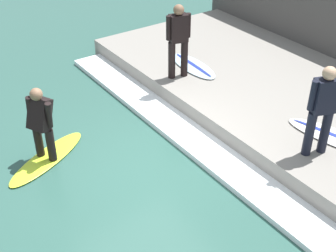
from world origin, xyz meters
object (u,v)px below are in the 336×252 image
(surfboard_riding, at_px, (47,158))
(surfboard_waiting_far, at_px, (193,66))
(surfer_waiting_far, at_px, (178,37))
(surfer_riding, at_px, (41,120))
(surfer_waiting_near, at_px, (323,107))

(surfboard_riding, height_order, surfboard_waiting_far, surfboard_waiting_far)
(surfer_waiting_far, bearing_deg, surfer_riding, -168.97)
(surfer_waiting_near, bearing_deg, surfboard_riding, 140.71)
(surfboard_waiting_far, bearing_deg, surfboard_riding, -168.07)
(surfboard_riding, distance_m, surfer_waiting_near, 5.14)
(surfboard_riding, xyz_separation_m, surfer_riding, (0.00, 0.00, 0.86))
(surfboard_riding, height_order, surfer_riding, surfer_riding)
(surfer_waiting_near, bearing_deg, surfer_waiting_far, 93.33)
(surfboard_riding, bearing_deg, surfer_riding, 90.00)
(surfer_riding, bearing_deg, surfer_waiting_near, -39.29)
(surfer_waiting_near, distance_m, surfboard_waiting_far, 4.15)
(surfer_waiting_near, xyz_separation_m, surfboard_waiting_far, (0.38, 4.03, -0.93))
(surfboard_waiting_far, bearing_deg, surfer_waiting_near, -95.32)
(surfboard_riding, relative_size, surfer_riding, 1.35)
(surfer_riding, relative_size, surfer_waiting_near, 0.87)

